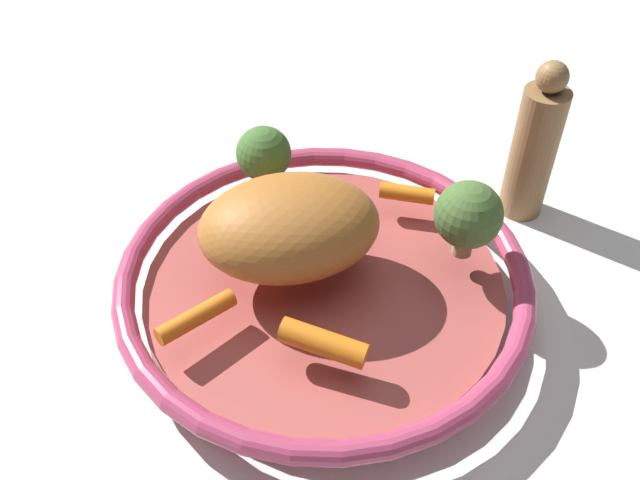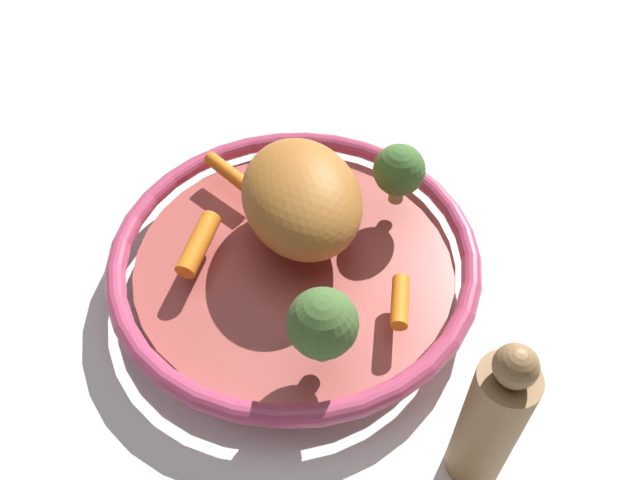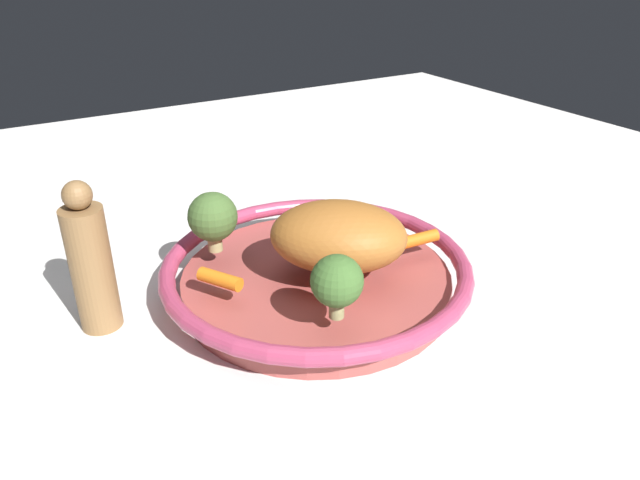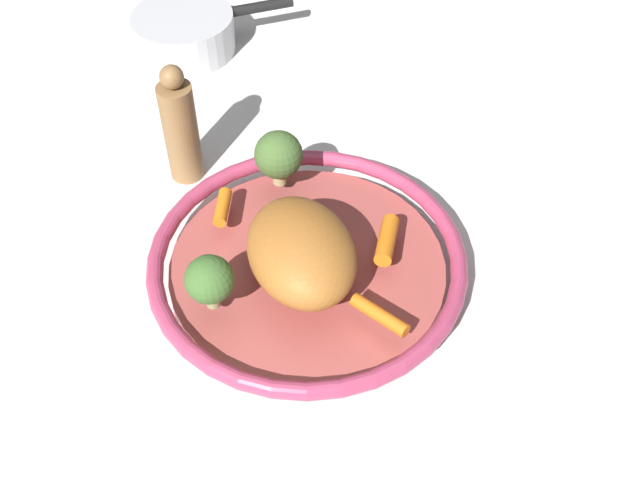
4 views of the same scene
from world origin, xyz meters
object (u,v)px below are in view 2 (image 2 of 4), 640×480
baby_carrot_center (403,298)px  baby_carrot_right (230,174)px  serving_bowl (295,261)px  baby_carrot_near_rim (199,244)px  pepper_mill (491,421)px  roast_chicken_piece (301,197)px  broccoli_floret_mid (323,324)px  broccoli_floret_edge (399,171)px

baby_carrot_center → baby_carrot_right: bearing=172.7°
serving_bowl → baby_carrot_center: (0.12, 0.00, 0.03)m
baby_carrot_center → baby_carrot_near_rim: bearing=-161.4°
baby_carrot_center → baby_carrot_right: size_ratio=0.75×
pepper_mill → baby_carrot_right: bearing=164.1°
roast_chicken_piece → pepper_mill: (0.24, -0.09, -0.01)m
broccoli_floret_mid → pepper_mill: (0.14, 0.01, -0.01)m
pepper_mill → serving_bowl: bearing=164.5°
baby_carrot_center → pepper_mill: size_ratio=0.30×
baby_carrot_near_rim → broccoli_floret_mid: broccoli_floret_mid is taller
serving_bowl → roast_chicken_piece: (-0.01, 0.03, 0.06)m
serving_bowl → baby_carrot_right: bearing=163.2°
serving_bowl → baby_carrot_right: (-0.11, 0.03, 0.03)m
roast_chicken_piece → baby_carrot_center: (0.13, -0.02, -0.03)m
serving_bowl → broccoli_floret_mid: size_ratio=4.97×
baby_carrot_center → broccoli_floret_edge: 0.13m
broccoli_floret_mid → baby_carrot_center: bearing=72.5°
roast_chicken_piece → broccoli_floret_mid: size_ratio=2.09×
serving_bowl → baby_carrot_near_rim: size_ratio=5.35×
serving_bowl → roast_chicken_piece: bearing=113.1°
broccoli_floret_edge → broccoli_floret_mid: broccoli_floret_mid is taller
baby_carrot_right → pepper_mill: bearing=-15.9°
baby_carrot_right → broccoli_floret_edge: bearing=26.6°
baby_carrot_center → pepper_mill: pepper_mill is taller
baby_carrot_center → broccoli_floret_edge: bearing=124.8°
broccoli_floret_edge → broccoli_floret_mid: bearing=-75.6°
serving_bowl → broccoli_floret_mid: broccoli_floret_mid is taller
baby_carrot_center → pepper_mill: 0.13m
broccoli_floret_edge → broccoli_floret_mid: (0.05, -0.19, 0.00)m
roast_chicken_piece → baby_carrot_center: bearing=-10.2°
broccoli_floret_edge → pepper_mill: (0.19, -0.18, -0.01)m
broccoli_floret_mid → pepper_mill: size_ratio=0.43×
baby_carrot_right → baby_carrot_near_rim: bearing=-64.2°
serving_bowl → baby_carrot_right: 0.12m
broccoli_floret_mid → roast_chicken_piece: bearing=134.5°
baby_carrot_near_rim → broccoli_floret_mid: (0.16, -0.02, 0.03)m
baby_carrot_right → serving_bowl: bearing=-16.8°
broccoli_floret_mid → baby_carrot_near_rim: bearing=173.0°
roast_chicken_piece → baby_carrot_near_rim: size_ratio=2.25×
baby_carrot_right → baby_carrot_near_rim: baby_carrot_near_rim is taller
baby_carrot_near_rim → baby_carrot_center: bearing=18.6°
baby_carrot_center → broccoli_floret_mid: size_ratio=0.70×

